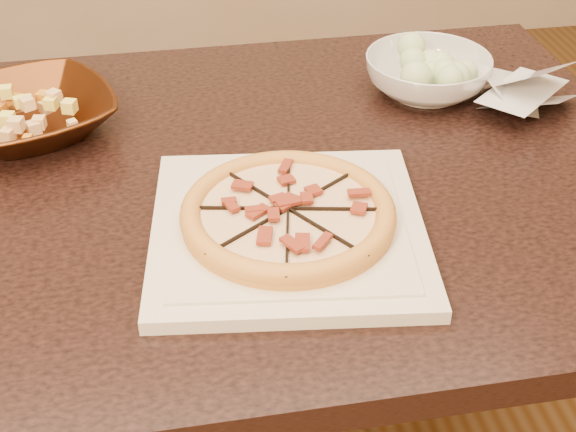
% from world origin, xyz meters
% --- Properties ---
extents(dining_table, '(1.31, 0.84, 0.75)m').
position_xyz_m(dining_table, '(-0.10, -0.05, 0.64)').
color(dining_table, black).
rests_on(dining_table, floor).
extents(plate, '(0.37, 0.37, 0.02)m').
position_xyz_m(plate, '(0.01, -0.20, 0.76)').
color(plate, beige).
rests_on(plate, dining_table).
extents(pizza, '(0.26, 0.26, 0.03)m').
position_xyz_m(pizza, '(0.01, -0.20, 0.78)').
color(pizza, orange).
rests_on(pizza, plate).
extents(bronze_bowl, '(0.31, 0.31, 0.06)m').
position_xyz_m(bronze_bowl, '(-0.31, 0.11, 0.78)').
color(bronze_bowl, '#46220D').
rests_on(bronze_bowl, dining_table).
extents(mixed_dish, '(0.11, 0.12, 0.03)m').
position_xyz_m(mixed_dish, '(-0.32, 0.11, 0.82)').
color(mixed_dish, tan).
rests_on(mixed_dish, bronze_bowl).
extents(salad_bowl, '(0.25, 0.25, 0.06)m').
position_xyz_m(salad_bowl, '(0.29, 0.14, 0.78)').
color(salad_bowl, silver).
rests_on(salad_bowl, dining_table).
extents(salad, '(0.11, 0.10, 0.04)m').
position_xyz_m(salad, '(0.29, 0.13, 0.83)').
color(salad, beige).
rests_on(salad, salad_bowl).
extents(cling_film, '(0.17, 0.15, 0.05)m').
position_xyz_m(cling_film, '(0.43, 0.07, 0.78)').
color(cling_film, silver).
rests_on(cling_film, dining_table).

